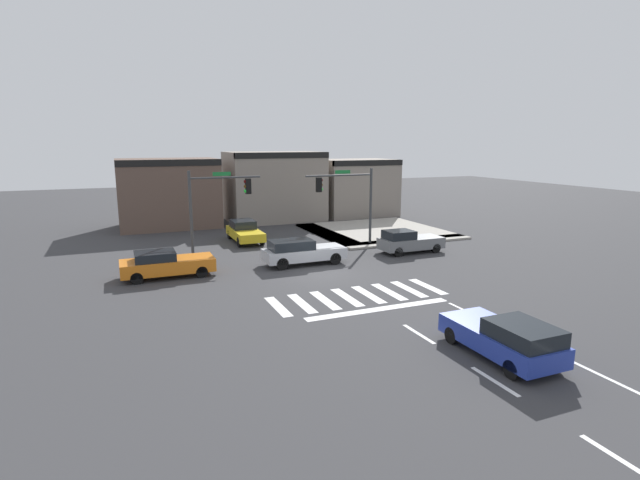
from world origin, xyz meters
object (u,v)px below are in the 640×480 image
(car_gray, at_px, (408,241))
(car_orange, at_px, (165,264))
(traffic_signal_northeast, at_px, (347,193))
(car_silver, at_px, (301,252))
(traffic_signal_northwest, at_px, (217,198))
(car_blue, at_px, (505,338))
(car_yellow, at_px, (245,231))

(car_gray, bearing_deg, car_orange, -179.90)
(traffic_signal_northeast, xyz_separation_m, car_silver, (-4.62, -3.37, -2.91))
(car_gray, xyz_separation_m, car_silver, (-7.54, -0.25, 0.04))
(traffic_signal_northwest, relative_size, car_blue, 1.27)
(car_gray, distance_m, car_orange, 15.12)
(traffic_signal_northwest, xyz_separation_m, car_blue, (5.85, -17.98, -2.98))
(traffic_signal_northeast, height_order, traffic_signal_northwest, traffic_signal_northwest)
(car_silver, distance_m, car_yellow, 8.02)
(traffic_signal_northeast, relative_size, car_orange, 1.12)
(car_orange, xyz_separation_m, car_silver, (7.58, -0.22, 0.06))
(car_gray, bearing_deg, traffic_signal_northeast, 133.08)
(car_blue, xyz_separation_m, car_gray, (5.78, 14.76, 0.01))
(car_blue, relative_size, car_yellow, 0.94)
(traffic_signal_northwest, xyz_separation_m, car_gray, (11.62, -3.22, -2.97))
(traffic_signal_northwest, height_order, car_gray, traffic_signal_northwest)
(traffic_signal_northwest, distance_m, car_gray, 12.42)
(traffic_signal_northeast, height_order, car_blue, traffic_signal_northeast)
(car_yellow, bearing_deg, traffic_signal_northwest, -31.48)
(car_blue, bearing_deg, car_yellow, 7.95)
(traffic_signal_northwest, xyz_separation_m, car_orange, (-3.50, -3.25, -2.99))
(car_gray, height_order, car_yellow, car_gray)
(traffic_signal_northwest, distance_m, car_blue, 19.14)
(traffic_signal_northeast, xyz_separation_m, traffic_signal_northwest, (-8.71, 0.11, 0.02))
(traffic_signal_northeast, relative_size, traffic_signal_northwest, 0.98)
(car_yellow, bearing_deg, car_gray, 49.33)
(car_blue, bearing_deg, car_orange, 32.39)
(traffic_signal_northwest, height_order, car_blue, traffic_signal_northwest)
(traffic_signal_northeast, distance_m, traffic_signal_northwest, 8.71)
(traffic_signal_northwest, relative_size, car_yellow, 1.19)
(traffic_signal_northeast, distance_m, car_orange, 12.95)
(traffic_signal_northeast, bearing_deg, car_gray, 133.08)
(traffic_signal_northeast, relative_size, car_gray, 1.27)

